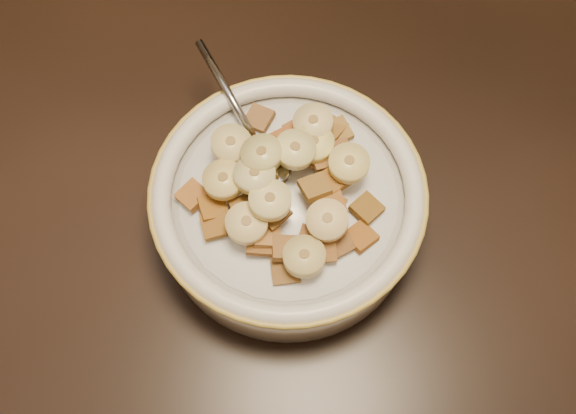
{
  "coord_description": "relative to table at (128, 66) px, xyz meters",
  "views": [
    {
      "loc": [
        0.16,
        -0.41,
        1.3
      ],
      "look_at": [
        0.16,
        -0.17,
        0.78
      ],
      "focal_mm": 45.0,
      "sensor_mm": 36.0,
      "label": 1
    }
  ],
  "objects": [
    {
      "name": "cereal_square_11",
      "position": [
        0.13,
        -0.15,
        0.09
      ],
      "size": [
        0.03,
        0.03,
        0.01
      ],
      "primitive_type": "cube",
      "rotation": [
        -0.22,
        -0.1,
        2.79
      ],
      "color": "brown",
      "rests_on": "milk"
    },
    {
      "name": "banana_slice_5",
      "position": [
        0.2,
        -0.15,
        0.1
      ],
      "size": [
        0.04,
        0.04,
        0.01
      ],
      "primitive_type": "cylinder",
      "rotation": [
        -0.01,
        -0.02,
        2.91
      ],
      "color": "#EFD372",
      "rests_on": "milk"
    },
    {
      "name": "floor",
      "position": [
        0.0,
        0.0,
        -0.78
      ],
      "size": [
        4.0,
        4.5,
        0.1
      ],
      "primitive_type": "cube",
      "color": "#422816",
      "rests_on": "ground"
    },
    {
      "name": "cereal_square_28",
      "position": [
        0.18,
        -0.21,
        0.08
      ],
      "size": [
        0.02,
        0.02,
        0.01
      ],
      "primitive_type": "cube",
      "rotation": [
        0.24,
        -0.07,
        0.08
      ],
      "color": "brown",
      "rests_on": "milk"
    },
    {
      "name": "banana_slice_4",
      "position": [
        0.14,
        -0.19,
        0.1
      ],
      "size": [
        0.04,
        0.04,
        0.01
      ],
      "primitive_type": "cylinder",
      "rotation": [
        -0.0,
        0.07,
        1.15
      ],
      "color": "#FFE2A6",
      "rests_on": "milk"
    },
    {
      "name": "cereal_square_23",
      "position": [
        0.19,
        -0.18,
        0.09
      ],
      "size": [
        0.03,
        0.03,
        0.01
      ],
      "primitive_type": "cube",
      "rotation": [
        0.06,
        0.05,
        1.85
      ],
      "color": "brown",
      "rests_on": "milk"
    },
    {
      "name": "cereal_square_10",
      "position": [
        0.1,
        -0.2,
        0.08
      ],
      "size": [
        0.03,
        0.03,
        0.01
      ],
      "primitive_type": "cube",
      "rotation": [
        0.05,
        -0.11,
        0.28
      ],
      "color": "brown",
      "rests_on": "milk"
    },
    {
      "name": "cereal_square_14",
      "position": [
        0.08,
        -0.17,
        0.08
      ],
      "size": [
        0.03,
        0.03,
        0.01
      ],
      "primitive_type": "cube",
      "rotation": [
        -0.13,
        -0.11,
        0.83
      ],
      "color": "#9C5C1C",
      "rests_on": "milk"
    },
    {
      "name": "cereal_square_20",
      "position": [
        0.2,
        -0.13,
        0.08
      ],
      "size": [
        0.03,
        0.03,
        0.01
      ],
      "primitive_type": "cube",
      "rotation": [
        -0.08,
        0.05,
        1.88
      ],
      "color": "#925C2C",
      "rests_on": "milk"
    },
    {
      "name": "cereal_square_22",
      "position": [
        0.16,
        -0.22,
        0.08
      ],
      "size": [
        0.02,
        0.02,
        0.01
      ],
      "primitive_type": "cube",
      "rotation": [
        -0.18,
        0.16,
        0.04
      ],
      "color": "brown",
      "rests_on": "milk"
    },
    {
      "name": "banana_slice_7",
      "position": [
        0.13,
        -0.17,
        0.1
      ],
      "size": [
        0.04,
        0.04,
        0.02
      ],
      "primitive_type": "cylinder",
      "rotation": [
        -0.08,
        0.13,
        1.07
      ],
      "color": "#D6CD84",
      "rests_on": "milk"
    },
    {
      "name": "banana_slice_6",
      "position": [
        0.12,
        -0.14,
        0.09
      ],
      "size": [
        0.04,
        0.04,
        0.02
      ],
      "primitive_type": "cylinder",
      "rotation": [
        0.13,
        -0.07,
        0.35
      ],
      "color": "tan",
      "rests_on": "milk"
    },
    {
      "name": "cereal_square_1",
      "position": [
        0.22,
        -0.18,
        0.08
      ],
      "size": [
        0.03,
        0.03,
        0.01
      ],
      "primitive_type": "cube",
      "rotation": [
        0.03,
        0.1,
        0.8
      ],
      "color": "brown",
      "rests_on": "milk"
    },
    {
      "name": "cereal_square_19",
      "position": [
        0.15,
        -0.13,
        0.08
      ],
      "size": [
        0.03,
        0.03,
        0.01
      ],
      "primitive_type": "cube",
      "rotation": [
        -0.15,
        -0.15,
        0.47
      ],
      "color": "brown",
      "rests_on": "milk"
    },
    {
      "name": "cereal_square_15",
      "position": [
        0.15,
        -0.19,
        0.09
      ],
      "size": [
        0.03,
        0.03,
        0.01
      ],
      "primitive_type": "cube",
      "rotation": [
        0.09,
        -0.17,
        0.75
      ],
      "color": "brown",
      "rests_on": "milk"
    },
    {
      "name": "cereal_square_12",
      "position": [
        0.1,
        -0.18,
        0.08
      ],
      "size": [
        0.03,
        0.03,
        0.01
      ],
      "primitive_type": "cube",
      "rotation": [
        0.22,
        0.03,
        1.91
      ],
      "color": "#8E5419",
      "rests_on": "milk"
    },
    {
      "name": "cereal_square_0",
      "position": [
        0.2,
        -0.11,
        0.08
      ],
      "size": [
        0.03,
        0.03,
        0.01
      ],
      "primitive_type": "cube",
      "rotation": [
        -0.11,
        -0.11,
        2.06
      ],
      "color": "olive",
      "rests_on": "milk"
    },
    {
      "name": "cereal_square_5",
      "position": [
        0.2,
        -0.21,
        0.08
      ],
      "size": [
        0.03,
        0.03,
        0.01
      ],
      "primitive_type": "cube",
      "rotation": [
        -0.02,
        -0.16,
        2.11
      ],
      "color": "brown",
      "rests_on": "milk"
    },
    {
      "name": "banana_slice_2",
      "position": [
        0.18,
        -0.12,
        0.09
      ],
      "size": [
        0.04,
        0.04,
        0.01
      ],
      "primitive_type": "cylinder",
      "rotation": [
        -0.12,
        0.04,
        2.11
      ],
      "color": "#C7B382",
      "rests_on": "milk"
    },
    {
      "name": "cereal_square_13",
      "position": [
        0.18,
        -0.17,
        0.09
      ],
      "size": [
        0.03,
        0.03,
        0.01
      ],
      "primitive_type": "cube",
      "rotation": [
        -0.2,
        0.08,
        0.44
      ],
      "color": "olive",
      "rests_on": "milk"
    },
    {
      "name": "cereal_square_3",
      "position": [
        0.16,
        -0.11,
        0.08
      ],
      "size": [
        0.03,
        0.03,
        0.01
      ],
      "primitive_type": "cube",
      "rotation": [
        0.07,
        -0.07,
        0.58
      ],
      "color": "brown",
      "rests_on": "milk"
    },
    {
      "name": "cereal_bowl",
      "position": [
        0.16,
        -0.17,
        0.04
      ],
      "size": [
        0.2,
        0.2,
        0.05
      ],
      "primitive_type": "cylinder",
      "color": "silver",
      "rests_on": "table"
    },
    {
      "name": "cereal_square_18",
      "position": [
        0.19,
        -0.11,
        0.08
      ],
      "size": [
        0.03,
        0.03,
        0.01
      ],
      "primitive_type": "cube",
      "rotation": [
        -0.08,
        0.15,
        0.96
      ],
      "color": "brown",
      "rests_on": "milk"
    },
    {
      "name": "cereal_square_16",
      "position": [
        0.18,
        -0.14,
        0.09
      ],
      "size": [
        0.03,
        0.03,
        0.01
      ],
      "primitive_type": "cube",
      "rotation": [
        0.07,
        0.08,
        0.35
      ],
      "color": "brown",
      "rests_on": "milk"
    },
    {
      "name": "banana_slice_3",
      "position": [
        0.13,
        -0.2,
        0.09
      ],
      "size": [
        0.04,
        0.04,
        0.01
      ],
      "primitive_type": "cylinder",
      "rotation": [
        0.01,
        -0.04,
        0.78
      ],
      "color": "#DDBF7F",
      "rests_on": "milk"
    },
    {
      "name": "cereal_square_2",
      "position": [
        0.21,
        -0.2,
        0.07
      ],
      "size": [
        0.03,
        0.03,
        0.01
      ],
      "primitive_type": "cube",
      "rotation": [
        -0.1,
        0.11,
        0.71
      ],
      "color": "brown",
      "rests_on": "milk"
    },
    {
      "name": "cereal_square_29",
      "position": [
        0.19,
        -0.16,
        0.09
      ],
      "size": [
        0.03,
        0.03,
        0.01
      ],
      "primitive_type": "cube",
      "rotation": [
        0.0,
        0.05,
        2.22
      ],
      "color": "#9C6823",
      "rests_on": "milk"
    },
    {
      "name": "banana_slice_10",
      "position": [
        0.11,
        -0.17,
        0.09
      ],
      "size": [
        0.04,
        0.04,
        0.01
      ],
      "primitive_type": "cylinder",
      "rotation": [
        -0.08,
        0.01,
        1.0
      ],
      "color": "#F5D081",
      "rests_on": "milk"
    },
    {
      "name": "cereal_square_21",
      "position": [
        0.13,
        -0.1,
        0.07
      ],
      "size": [
        0.03,
        0.03,
        0.01
      ],
      "primitive_type": "cube",
      "rotation": [
        -0.1,
        -0.13,
        1.12
      ],
      "color": "olive",
      "rests_on": "milk"
    },
    {
      "name": "spoon",
      "position": [
        0.14,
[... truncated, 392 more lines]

